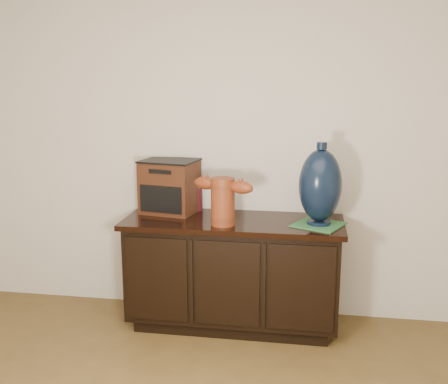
% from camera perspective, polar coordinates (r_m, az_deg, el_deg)
% --- Properties ---
extents(room, '(5.00, 5.00, 5.00)m').
position_cam_1_polar(room, '(1.27, -13.36, -5.39)').
color(room, brown).
rests_on(room, ground).
extents(sideboard, '(1.46, 0.56, 0.75)m').
position_cam_1_polar(sideboard, '(3.61, 0.99, -8.67)').
color(sideboard, black).
rests_on(sideboard, ground).
extents(terracotta_vessel, '(0.43, 0.23, 0.31)m').
position_cam_1_polar(terracotta_vessel, '(3.33, -0.13, -0.73)').
color(terracotta_vessel, brown).
rests_on(terracotta_vessel, sideboard).
extents(tv_radio, '(0.42, 0.36, 0.37)m').
position_cam_1_polar(tv_radio, '(3.67, -5.92, 0.62)').
color(tv_radio, '#3C1C0F').
rests_on(tv_radio, sideboard).
extents(green_mat, '(0.38, 0.38, 0.01)m').
position_cam_1_polar(green_mat, '(3.42, 10.26, -3.50)').
color(green_mat, '#2D6534').
rests_on(green_mat, sideboard).
extents(lamp_base, '(0.36, 0.36, 0.53)m').
position_cam_1_polar(lamp_base, '(3.36, 10.43, 0.68)').
color(lamp_base, black).
rests_on(lamp_base, green_mat).
extents(spray_can, '(0.07, 0.07, 0.19)m').
position_cam_1_polar(spray_can, '(3.72, -2.89, -0.58)').
color(spray_can, maroon).
rests_on(spray_can, sideboard).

